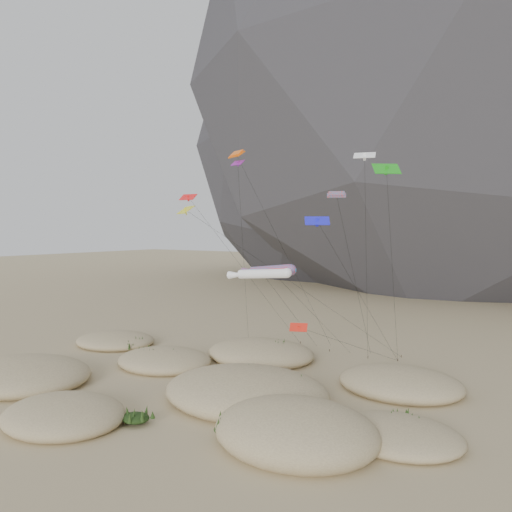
# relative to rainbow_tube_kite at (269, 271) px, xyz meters

# --- Properties ---
(ground) EXTENTS (500.00, 500.00, 0.00)m
(ground) POSITION_rel_rainbow_tube_kite_xyz_m (-2.52, -7.83, -11.47)
(ground) COLOR #CCB789
(ground) RESTS_ON ground
(rock_headland) EXTENTS (226.37, 148.64, 177.50)m
(rock_headland) POSITION_rel_rainbow_tube_kite_xyz_m (3.85, 110.89, 61.22)
(rock_headland) COLOR black
(rock_headland) RESTS_ON ground
(dunes) EXTENTS (52.20, 35.69, 4.07)m
(dunes) POSITION_rel_rainbow_tube_kite_xyz_m (-4.02, -5.25, -10.77)
(dunes) COLOR #CCB789
(dunes) RESTS_ON ground
(dune_grass) EXTENTS (40.45, 27.76, 1.53)m
(dune_grass) POSITION_rel_rainbow_tube_kite_xyz_m (-3.06, -4.73, -10.63)
(dune_grass) COLOR black
(dune_grass) RESTS_ON ground
(kite_stakes) EXTENTS (21.20, 4.07, 0.30)m
(kite_stakes) POSITION_rel_rainbow_tube_kite_xyz_m (-1.19, 15.33, -11.32)
(kite_stakes) COLOR #3F2D1E
(kite_stakes) RESTS_ON ground
(rainbow_tube_kite) EXTENTS (7.41, 17.08, 12.31)m
(rainbow_tube_kite) POSITION_rel_rainbow_tube_kite_xyz_m (0.00, 0.00, 0.00)
(rainbow_tube_kite) COLOR red
(rainbow_tube_kite) RESTS_ON ground
(white_tube_kite) EXTENTS (7.43, 19.72, 12.05)m
(white_tube_kite) POSITION_rel_rainbow_tube_kite_xyz_m (0.30, -2.20, -0.16)
(white_tube_kite) COLOR white
(white_tube_kite) RESTS_ON ground
(orange_parafoil) EXTENTS (7.82, 13.79, 25.01)m
(orange_parafoil) POSITION_rel_rainbow_tube_kite_xyz_m (-7.79, 5.70, 12.73)
(orange_parafoil) COLOR #E65A0C
(orange_parafoil) RESTS_ON ground
(multi_parafoil) EXTENTS (2.22, 10.12, 19.85)m
(multi_parafoil) POSITION_rel_rainbow_tube_kite_xyz_m (4.06, 7.62, 7.70)
(multi_parafoil) COLOR #FB301A
(multi_parafoil) RESTS_ON ground
(delta_kites) EXTENTS (25.64, 18.73, 23.85)m
(delta_kites) POSITION_rel_rainbow_tube_kite_xyz_m (0.15, 3.34, 6.51)
(delta_kites) COLOR red
(delta_kites) RESTS_ON ground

